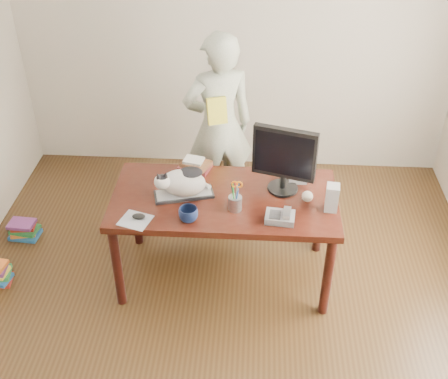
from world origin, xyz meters
TOP-DOWN VIEW (x-y plane):
  - room at (0.00, 0.00)m, footprint 4.50×4.50m
  - desk at (0.00, 0.68)m, footprint 1.60×0.80m
  - keyboard at (-0.29, 0.60)m, footprint 0.44×0.26m
  - cat at (-0.30, 0.59)m, footprint 0.40×0.28m
  - monitor at (0.41, 0.70)m, footprint 0.44×0.27m
  - pen_cup at (0.08, 0.46)m, footprint 0.10×0.10m
  - mousepad at (-0.58, 0.30)m, footprint 0.24×0.23m
  - mouse at (-0.56, 0.32)m, footprint 0.10×0.08m
  - coffee_mug at (-0.22, 0.32)m, footprint 0.17×0.17m
  - phone at (0.39, 0.36)m, footprint 0.21×0.17m
  - speaker at (0.74, 0.51)m, footprint 0.10×0.11m
  - baseball at (0.58, 0.59)m, footprint 0.08×0.08m
  - book_stack at (-0.24, 0.94)m, footprint 0.27×0.23m
  - calculator at (0.52, 0.87)m, footprint 0.14×0.18m
  - person at (-0.10, 1.50)m, footprint 0.69×0.57m
  - held_book at (-0.10, 1.33)m, footprint 0.18×0.14m
  - book_pile_b at (-1.72, 0.95)m, footprint 0.26×0.20m

SIDE VIEW (x-z plane):
  - book_pile_b at x=-1.72m, z-range 0.00..0.15m
  - desk at x=0.00m, z-range 0.23..0.98m
  - mousepad at x=-0.58m, z-range 0.75..0.75m
  - keyboard at x=-0.29m, z-range 0.75..0.77m
  - mouse at x=-0.56m, z-range 0.75..0.79m
  - calculator at x=0.52m, z-range 0.75..0.80m
  - phone at x=0.39m, z-range 0.74..0.82m
  - book_stack at x=-0.24m, z-range 0.74..0.83m
  - baseball at x=0.58m, z-range 0.75..0.83m
  - coffee_mug at x=-0.22m, z-range 0.75..0.85m
  - pen_cup at x=0.08m, z-range 0.70..0.93m
  - person at x=-0.10m, z-range 0.00..1.63m
  - speaker at x=0.74m, z-range 0.75..0.94m
  - cat at x=-0.30m, z-range 0.76..0.99m
  - monitor at x=0.41m, z-range 0.78..1.29m
  - held_book at x=-0.10m, z-range 0.94..1.16m
  - room at x=0.00m, z-range -0.90..3.60m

